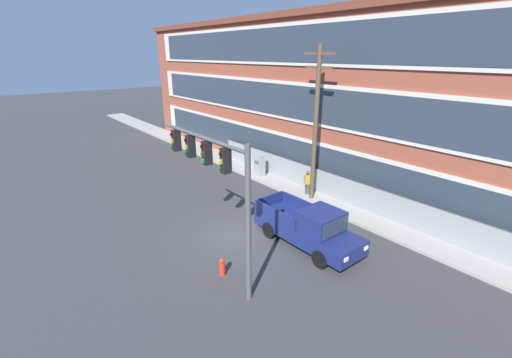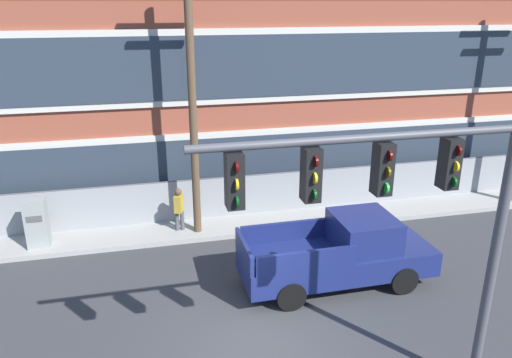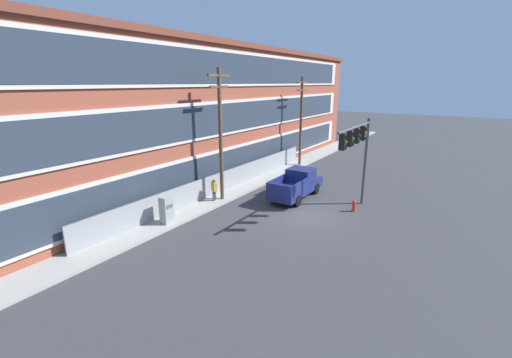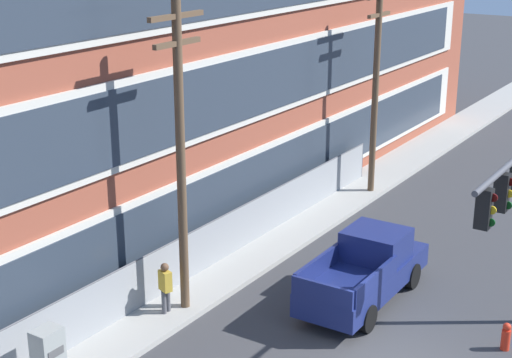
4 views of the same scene
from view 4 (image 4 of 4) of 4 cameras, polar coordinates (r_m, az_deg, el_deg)
The scene contains 8 objects.
sidewalk_building_side at distance 24.04m, azimuth -5.22°, elevation -8.47°, with size 80.00×2.19×0.16m, color #9E9B93.
brick_mill_building at distance 27.00m, azimuth -14.93°, elevation 6.29°, with size 52.47×10.92×11.08m.
chain_link_fence at distance 24.77m, azimuth -4.76°, elevation -5.63°, with size 24.52×0.06×1.68m.
pickup_truck_navy at distance 23.77m, azimuth 8.01°, elevation -6.58°, with size 5.51×2.06×2.02m.
utility_pole_near_corner at distance 21.52m, azimuth -5.51°, elevation 2.17°, with size 2.17×0.26×9.02m.
utility_pole_midblock at distance 31.93m, azimuth 8.70°, elevation 6.92°, with size 2.12×0.26×8.59m.
pedestrian_near_cabinet at distance 22.65m, azimuth -6.61°, elevation -7.76°, with size 0.36×0.46×1.69m.
fire_hydrant at distance 22.20m, azimuth 17.72°, elevation -10.86°, with size 0.24×0.24×0.78m.
Camera 4 is at (-16.72, -6.82, 10.86)m, focal length 55.00 mm.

